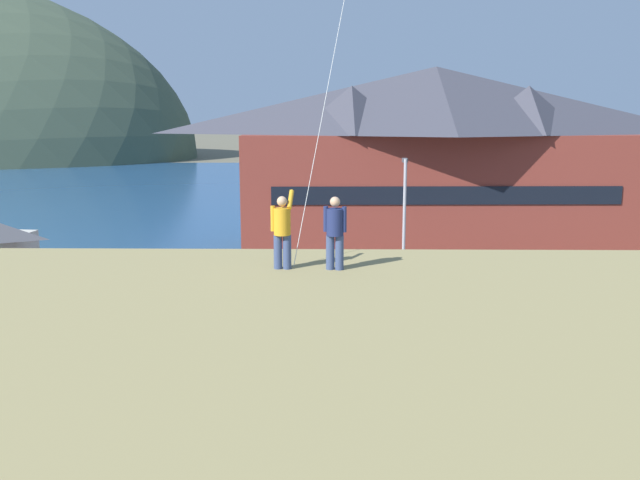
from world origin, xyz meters
TOP-DOWN VIEW (x-y plane):
  - ground_plane at (0.00, 0.00)m, footprint 600.00×600.00m
  - parking_lot_pad at (0.00, 5.00)m, footprint 40.00×20.00m
  - bay_water at (0.00, 60.00)m, footprint 360.00×84.00m
  - harbor_lodge at (8.23, 21.50)m, footprint 26.61×11.26m
  - wharf_dock at (1.22, 32.69)m, footprint 3.20×10.67m
  - moored_boat_wharfside at (-2.04, 30.54)m, footprint 2.52×5.97m
  - moored_boat_outer_mooring at (4.77, 33.82)m, footprint 3.08×7.75m
  - moored_boat_inner_slip at (-2.09, 35.02)m, footprint 2.17×6.23m
  - parked_car_corner_spot at (5.30, 0.19)m, footprint 4.34×2.35m
  - parked_car_mid_row_far at (-9.86, 6.13)m, footprint 4.22×2.10m
  - parked_car_mid_row_near at (-5.83, -0.12)m, footprint 4.35×2.37m
  - parked_car_lone_by_shed at (-1.00, -0.48)m, footprint 4.28×2.21m
  - parked_car_mid_row_center at (1.59, 6.26)m, footprint 4.35×2.36m
  - parking_light_pole at (5.14, 10.56)m, footprint 0.24×0.78m
  - person_kite_flyer at (0.24, -7.89)m, footprint 0.54×0.65m
  - person_companion at (1.49, -7.96)m, footprint 0.54×0.40m

SIDE VIEW (x-z plane):
  - ground_plane at x=0.00m, z-range 0.00..0.00m
  - bay_water at x=0.00m, z-range 0.00..0.03m
  - parking_lot_pad at x=0.00m, z-range 0.00..0.10m
  - wharf_dock at x=1.22m, z-range 0.00..0.70m
  - moored_boat_inner_slip at x=-2.09m, z-range -0.36..1.80m
  - moored_boat_wharfside at x=-2.04m, z-range -0.36..1.80m
  - moored_boat_outer_mooring at x=4.77m, z-range -0.36..1.80m
  - parked_car_corner_spot at x=5.30m, z-range 0.15..1.97m
  - parked_car_mid_row_far at x=-9.86m, z-range 0.15..1.97m
  - parked_car_mid_row_near at x=-5.83m, z-range 0.15..1.97m
  - parked_car_lone_by_shed at x=-1.00m, z-range 0.15..1.97m
  - parked_car_mid_row_center at x=1.59m, z-range 0.15..1.97m
  - parking_light_pole at x=5.14m, z-range 0.63..7.47m
  - harbor_lodge at x=8.23m, z-range 0.38..12.52m
  - person_companion at x=1.49m, z-range 5.62..7.36m
  - person_kite_flyer at x=0.24m, z-range 5.57..7.43m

